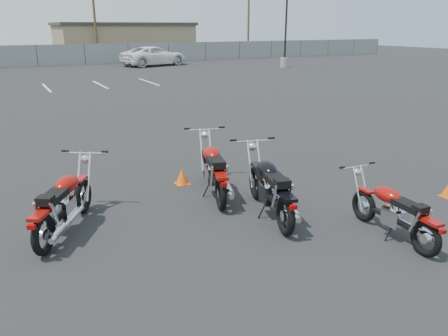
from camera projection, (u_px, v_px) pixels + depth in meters
name	position (u px, v px, depth m)	size (l,w,h in m)	color
ground	(229.00, 211.00, 8.21)	(120.00, 120.00, 0.00)	black
motorcycle_front_red	(64.00, 203.00, 7.24)	(1.59, 2.15, 1.12)	black
motorcycle_second_black	(270.00, 188.00, 7.88)	(1.11, 2.39, 1.18)	black
motorcycle_third_red	(214.00, 170.00, 8.87)	(1.17, 2.37, 1.17)	black
motorcycle_rear_red	(394.00, 212.00, 7.08)	(0.77, 2.01, 0.98)	black
training_cone_near	(269.00, 172.00, 9.87)	(0.29, 0.29, 0.35)	#FB5D0D
training_cone_far	(448.00, 190.00, 8.86)	(0.24, 0.24, 0.29)	#FB5D0D
training_cone_extra	(182.00, 176.00, 9.58)	(0.30, 0.30, 0.35)	#FB5D0D
light_pole_east	(286.00, 30.00, 35.89)	(0.80, 0.70, 11.30)	gray
chainlink_fence	(37.00, 56.00, 37.44)	(80.06, 0.06, 1.80)	slate
tan_building_east	(123.00, 40.00, 49.12)	(14.40, 9.40, 3.70)	#8F785C
utility_pole_c	(94.00, 11.00, 42.28)	(1.80, 0.24, 9.00)	#493722
utility_pole_d	(249.00, 14.00, 51.03)	(1.80, 0.24, 9.00)	#493722
parking_line_stripes	(17.00, 89.00, 23.97)	(15.12, 4.00, 0.01)	silver
white_van	(154.00, 50.00, 38.18)	(6.78, 2.71, 2.58)	white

